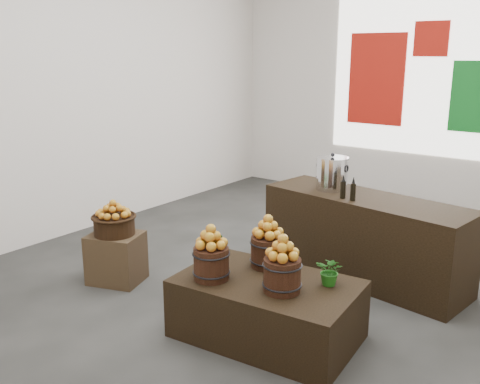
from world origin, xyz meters
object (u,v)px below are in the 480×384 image
Objects in this scene: crate at (116,258)px; counter at (364,238)px; stock_pot_left at (332,174)px; wicker_basket at (114,225)px; display_table at (267,309)px.

crate is 2.59m from counter.
stock_pot_left is at bearing -180.00° from counter.
stock_pot_left reaches higher than counter.
stock_pot_left is (-0.44, 0.06, 0.61)m from counter.
wicker_basket is at bearing -132.84° from stock_pot_left.
crate is at bearing 174.83° from display_table.
stock_pot_left is (-0.31, 1.68, 0.80)m from display_table.
counter is at bearing -8.10° from stock_pot_left.
counter is (0.13, 1.62, 0.19)m from display_table.
wicker_basket is 1.24× the size of stock_pot_left.
crate is at bearing 0.00° from wicker_basket.
wicker_basket is 2.35m from stock_pot_left.
display_table is at bearing -86.43° from counter.
crate reaches higher than display_table.
counter is (2.00, 1.63, 0.18)m from crate.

